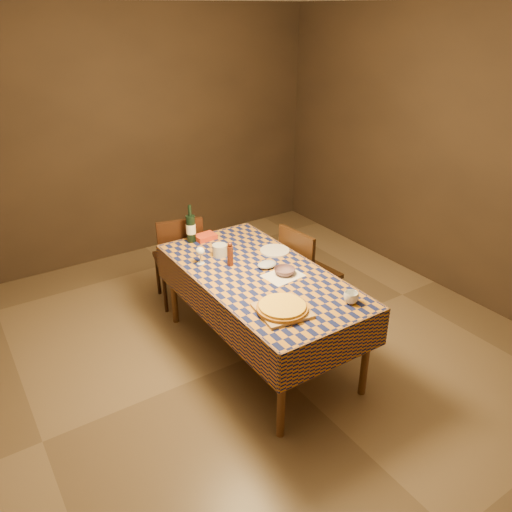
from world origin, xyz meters
The scene contains 16 objects.
room centered at (0.00, 0.00, 1.35)m, with size 5.00×5.10×2.70m.
dining_table centered at (0.00, 0.00, 0.69)m, with size 0.94×1.84×0.77m.
cutting_board centered at (-0.18, -0.54, 0.78)m, with size 0.33×0.33×0.02m, color tan.
pizza centered at (-0.18, -0.54, 0.81)m, with size 0.40×0.40×0.04m.
pepper_mill centered at (-0.12, 0.24, 0.87)m, with size 0.05×0.05×0.20m.
bowl centered at (0.15, -0.12, 0.80)m, with size 0.16×0.16×0.05m, color #684C57.
wine_glass centered at (-0.30, 0.40, 0.87)m, with size 0.07×0.07×0.15m.
wine_bottle centered at (-0.17, 0.83, 0.90)m, with size 0.09×0.09×0.34m.
deli_tub centered at (-0.11, 0.44, 0.82)m, with size 0.12×0.12×0.10m, color silver.
takeout_container centered at (-0.05, 0.80, 0.79)m, with size 0.18×0.13×0.05m, color red.
white_plate centered at (0.32, 0.25, 0.78)m, with size 0.25×0.25×0.01m, color silver.
tumbler centered at (0.29, -0.71, 0.81)m, with size 0.11×0.11×0.08m, color silver.
flour_patch centered at (0.13, -0.13, 0.77)m, with size 0.29×0.22×0.00m, color white.
flour_bag centered at (0.11, 0.05, 0.79)m, with size 0.16×0.12×0.05m, color #A4B4D2.
chair_far centered at (-0.19, 1.09, 0.52)m, with size 0.50×0.51×0.93m.
chair_right centered at (0.63, 0.21, 0.52)m, with size 0.47×0.46×0.93m.
Camera 1 is at (-1.90, -2.84, 2.62)m, focal length 35.00 mm.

